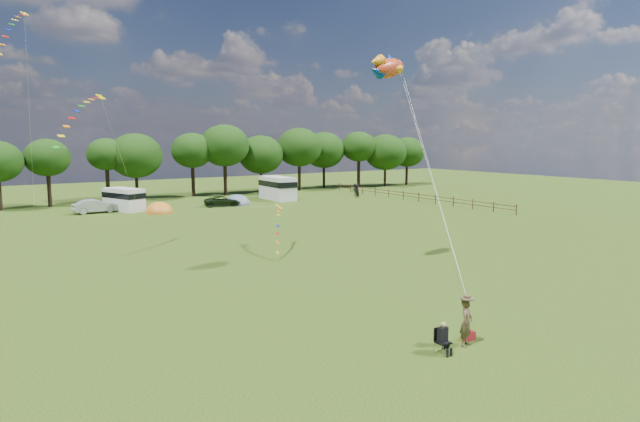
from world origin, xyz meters
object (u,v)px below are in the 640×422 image
tent_orange (160,213)px  fish_kite (386,68)px  campervan_d (278,187)px  walker_a (357,192)px  car_b (95,206)px  campervan_c (124,199)px  car_d (222,201)px  kite_flyer (466,322)px  tent_greyblue (237,204)px  camp_chair (442,334)px  walker_b (355,190)px

tent_orange → fish_kite: size_ratio=0.98×
campervan_d → walker_a: bearing=-109.7°
car_b → campervan_c: bearing=-89.2°
car_d → kite_flyer: 47.89m
campervan_c → tent_greyblue: (13.31, -1.73, -1.37)m
campervan_d → campervan_c: bearing=92.3°
campervan_d → tent_orange: (-17.44, -4.41, -1.65)m
campervan_c → camp_chair: bearing=160.0°
walker_a → tent_orange: bearing=-4.4°
campervan_d → fish_kite: size_ratio=1.82×
car_d → tent_greyblue: tent_greyblue is taller
tent_orange → walker_a: walker_a is taller
car_d → walker_b: 20.59m
car_d → tent_orange: size_ratio=1.31×
camp_chair → tent_orange: bearing=87.4°
tent_orange → tent_greyblue: tent_greyblue is taller
tent_greyblue → kite_flyer: size_ratio=1.91×
car_b → tent_orange: size_ratio=1.28×
tent_orange → kite_flyer: 45.24m
car_d → campervan_c: bearing=94.2°
walker_b → tent_orange: bearing=6.1°
campervan_d → walker_b: bearing=-100.8°
car_b → campervan_c: campervan_c is taller
camp_chair → walker_a: bearing=57.0°
tent_greyblue → fish_kite: (-5.97, -35.48, 12.55)m
kite_flyer → walker_b: bearing=32.8°
tent_orange → kite_flyer: (-1.31, -45.21, 0.94)m
campervan_c → camp_chair: size_ratio=4.51×
car_d → kite_flyer: size_ratio=2.33×
car_d → tent_greyblue: (2.25, 0.61, -0.59)m
kite_flyer → campervan_c: bearing=67.2°
car_d → campervan_c: (-11.06, 2.34, 0.78)m
car_d → walker_a: bearing=-77.7°
car_d → walker_a: 19.72m
tent_orange → walker_b: bearing=3.9°
kite_flyer → fish_kite: fish_kite is taller
car_b → camp_chair: 49.19m
car_b → camp_chair: car_b is taller
campervan_c → kite_flyer: campervan_c is taller
tent_orange → fish_kite: bearing=-82.2°
camp_chair → car_d: bearing=77.7°
car_d → campervan_d: 9.65m
campervan_d → tent_greyblue: bearing=108.0°
walker_a → car_d: bearing=-9.1°
tent_orange → tent_greyblue: bearing=12.5°
campervan_c → fish_kite: size_ratio=1.64×
car_b → tent_orange: (5.99, -3.84, -0.76)m
car_b → fish_kite: fish_kite is taller
car_b → fish_kite: bearing=-167.3°
car_d → camp_chair: (-10.94, -46.96, 0.15)m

